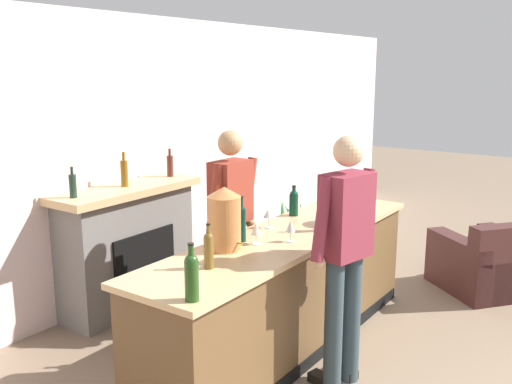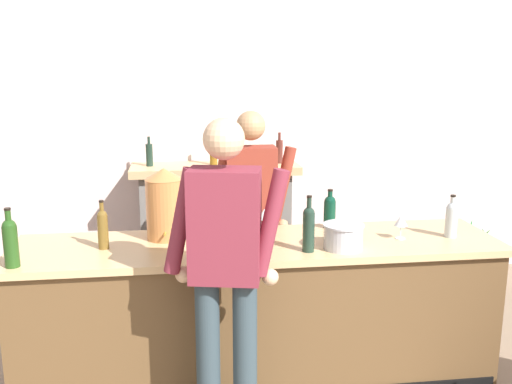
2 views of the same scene
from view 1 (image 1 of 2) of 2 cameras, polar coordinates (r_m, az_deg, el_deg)
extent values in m
cube|color=silver|center=(5.59, -14.26, 2.98)|extent=(12.00, 0.07, 2.75)
cube|color=brown|center=(4.69, 3.04, -10.12)|extent=(3.02, 0.67, 0.92)
cube|color=tan|center=(4.52, 3.11, -4.49)|extent=(3.09, 0.74, 0.04)
cube|color=black|center=(4.70, 6.65, -15.59)|extent=(2.96, 0.01, 0.10)
cube|color=slate|center=(5.55, -12.70, -5.74)|extent=(1.34, 0.44, 1.11)
cube|color=black|center=(5.43, -10.96, -7.62)|extent=(0.74, 0.02, 0.71)
cube|color=tan|center=(5.38, -12.85, 0.21)|extent=(1.50, 0.52, 0.07)
cylinder|color=#1D3227|center=(4.99, -17.84, 0.57)|extent=(0.06, 0.06, 0.20)
cylinder|color=#1D3227|center=(4.97, -17.94, 2.06)|extent=(0.02, 0.02, 0.07)
cylinder|color=brown|center=(5.34, -13.03, 1.81)|extent=(0.07, 0.07, 0.24)
cylinder|color=brown|center=(5.32, -13.12, 3.50)|extent=(0.03, 0.03, 0.08)
cylinder|color=#55251F|center=(5.75, -8.59, 2.58)|extent=(0.06, 0.06, 0.21)
cylinder|color=#55251F|center=(5.73, -8.64, 3.97)|extent=(0.03, 0.03, 0.07)
cube|color=#442321|center=(6.37, 21.79, -7.17)|extent=(1.18, 1.19, 0.43)
cube|color=#442321|center=(6.07, 23.89, -6.58)|extent=(0.76, 0.65, 0.78)
cube|color=#442321|center=(6.54, 24.01, -6.21)|extent=(0.69, 0.80, 0.57)
cube|color=#442321|center=(6.17, 19.53, -6.94)|extent=(0.69, 0.80, 0.57)
cylinder|color=#9D6A40|center=(7.29, 3.63, -4.75)|extent=(0.31, 0.31, 0.22)
cylinder|color=#332319|center=(7.26, 3.64, -3.98)|extent=(0.28, 0.28, 0.02)
cone|color=#2A7947|center=(7.28, 4.02, -2.47)|extent=(0.12, 0.22, 0.31)
cone|color=#3E793F|center=(7.28, 3.03, -2.39)|extent=(0.36, 0.19, 0.36)
cone|color=#309043|center=(7.18, 2.71, -2.25)|extent=(0.30, 0.29, 0.42)
cone|color=#317E49|center=(7.08, 3.86, -2.59)|extent=(0.33, 0.35, 0.41)
cone|color=#307E3C|center=(7.16, 4.68, -2.29)|extent=(0.37, 0.20, 0.43)
cylinder|color=#303F46|center=(4.25, 9.51, -12.30)|extent=(0.13, 0.13, 0.97)
cube|color=black|center=(4.50, 8.57, -17.28)|extent=(0.15, 0.26, 0.07)
cylinder|color=#303F46|center=(4.11, 7.75, -13.15)|extent=(0.13, 0.13, 0.97)
cube|color=black|center=(4.36, 6.83, -18.23)|extent=(0.15, 0.26, 0.07)
cube|color=maroon|center=(3.92, 9.01, -2.36)|extent=(0.40, 0.29, 0.59)
cylinder|color=maroon|center=(4.11, 10.80, -1.57)|extent=(0.20, 0.08, 0.57)
sphere|color=#DBAE85|center=(4.20, 10.42, -5.50)|extent=(0.09, 0.09, 0.09)
cylinder|color=maroon|center=(3.76, 6.59, -2.73)|extent=(0.20, 0.08, 0.57)
sphere|color=#DBAE85|center=(3.86, 6.26, -6.98)|extent=(0.09, 0.09, 0.09)
sphere|color=#DBAE85|center=(3.83, 9.24, 4.06)|extent=(0.21, 0.21, 0.21)
cylinder|color=brown|center=(4.93, -3.19, -8.68)|extent=(0.13, 0.13, 0.96)
cube|color=black|center=(5.06, -2.50, -13.58)|extent=(0.10, 0.24, 0.07)
cylinder|color=brown|center=(5.07, -1.76, -8.03)|extent=(0.13, 0.13, 0.96)
cube|color=black|center=(5.21, -1.10, -12.81)|extent=(0.10, 0.24, 0.07)
cube|color=maroon|center=(4.79, -2.55, 0.02)|extent=(0.36, 0.22, 0.52)
cylinder|color=maroon|center=(4.60, -4.12, -0.72)|extent=(0.20, 0.08, 0.57)
sphere|color=tan|center=(4.67, -3.88, -4.34)|extent=(0.09, 0.09, 0.09)
cylinder|color=maroon|center=(4.96, -0.72, 0.26)|extent=(0.20, 0.08, 0.57)
sphere|color=tan|center=(5.02, -0.53, -3.12)|extent=(0.09, 0.09, 0.09)
sphere|color=tan|center=(4.72, -2.60, 4.93)|extent=(0.21, 0.21, 0.21)
cylinder|color=#CB7E43|center=(4.09, -3.19, -3.14)|extent=(0.24, 0.24, 0.39)
cone|color=#CB7E43|center=(4.04, -3.22, 0.03)|extent=(0.24, 0.24, 0.07)
cylinder|color=#B29333|center=(4.05, -1.61, -5.15)|extent=(0.02, 0.04, 0.02)
cylinder|color=silver|center=(4.82, 8.20, -2.38)|extent=(0.24, 0.24, 0.14)
cylinder|color=silver|center=(4.80, 8.23, -1.49)|extent=(0.25, 0.25, 0.01)
cylinder|color=#0C3927|center=(5.06, 3.79, -1.32)|extent=(0.08, 0.08, 0.19)
sphere|color=#0C3927|center=(5.04, 3.81, -0.29)|extent=(0.08, 0.08, 0.08)
cylinder|color=#0C3927|center=(5.03, 3.82, 0.12)|extent=(0.03, 0.03, 0.07)
cylinder|color=black|center=(5.02, 3.82, 0.59)|extent=(0.04, 0.04, 0.01)
cylinder|color=#0B332B|center=(4.29, -1.45, -3.40)|extent=(0.07, 0.07, 0.24)
sphere|color=#0B332B|center=(4.26, -1.46, -1.82)|extent=(0.06, 0.06, 0.06)
cylinder|color=#0B332B|center=(4.25, -1.46, -1.20)|extent=(0.03, 0.03, 0.09)
cylinder|color=black|center=(4.24, -1.46, -0.50)|extent=(0.03, 0.03, 0.01)
cylinder|color=#224818|center=(3.25, -6.44, -8.82)|extent=(0.08, 0.08, 0.23)
sphere|color=#224818|center=(3.21, -6.49, -6.86)|extent=(0.08, 0.08, 0.08)
cylinder|color=#224818|center=(3.19, -6.51, -6.09)|extent=(0.03, 0.03, 0.09)
cylinder|color=black|center=(3.18, -6.54, -5.21)|extent=(0.04, 0.04, 0.01)
cylinder|color=brown|center=(3.75, -4.75, -6.08)|extent=(0.06, 0.06, 0.21)
sphere|color=brown|center=(3.71, -4.78, -4.54)|extent=(0.06, 0.06, 0.06)
cylinder|color=brown|center=(3.70, -4.79, -3.94)|extent=(0.03, 0.03, 0.08)
cylinder|color=black|center=(3.69, -4.80, -3.24)|extent=(0.03, 0.03, 0.01)
cylinder|color=#B3BDC0|center=(5.55, 10.49, -0.25)|extent=(0.08, 0.08, 0.19)
sphere|color=#B3BDC0|center=(5.53, 10.53, 0.73)|extent=(0.07, 0.07, 0.07)
cylinder|color=#B3BDC0|center=(5.52, 10.54, 1.11)|extent=(0.03, 0.03, 0.08)
cylinder|color=black|center=(5.51, 10.56, 1.56)|extent=(0.03, 0.03, 0.01)
cylinder|color=#1E3529|center=(4.61, 7.22, -2.42)|extent=(0.07, 0.07, 0.24)
sphere|color=#1E3529|center=(4.58, 7.26, -0.96)|extent=(0.07, 0.07, 0.07)
cylinder|color=#1E3529|center=(4.57, 7.28, -0.39)|extent=(0.03, 0.03, 0.09)
cylinder|color=black|center=(4.56, 7.29, 0.25)|extent=(0.03, 0.03, 0.01)
cylinder|color=silver|center=(4.33, 3.45, -4.94)|extent=(0.07, 0.07, 0.01)
cylinder|color=silver|center=(4.32, 3.46, -4.44)|extent=(0.01, 0.01, 0.07)
cone|color=silver|center=(4.29, 3.47, -3.44)|extent=(0.07, 0.07, 0.09)
cylinder|color=silver|center=(5.27, 8.86, -1.91)|extent=(0.06, 0.06, 0.01)
cylinder|color=silver|center=(5.26, 8.88, -1.44)|extent=(0.01, 0.01, 0.08)
cone|color=silver|center=(5.24, 8.91, -0.63)|extent=(0.09, 0.09, 0.07)
cylinder|color=silver|center=(4.69, 1.26, -3.56)|extent=(0.06, 0.06, 0.01)
cylinder|color=silver|center=(4.67, 1.26, -3.03)|extent=(0.01, 0.01, 0.08)
cone|color=silver|center=(4.65, 1.27, -2.11)|extent=(0.09, 0.09, 0.07)
cylinder|color=silver|center=(4.26, 0.03, -5.20)|extent=(0.07, 0.07, 0.01)
cylinder|color=silver|center=(4.25, 0.03, -4.71)|extent=(0.01, 0.01, 0.07)
cone|color=silver|center=(4.23, 0.03, -3.69)|extent=(0.08, 0.08, 0.09)
camera|label=2|loc=(3.40, 54.76, 4.11)|focal=40.00mm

